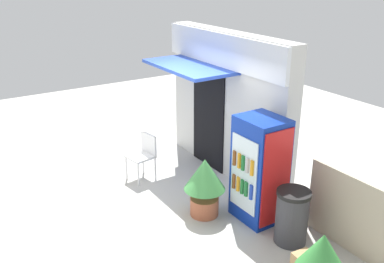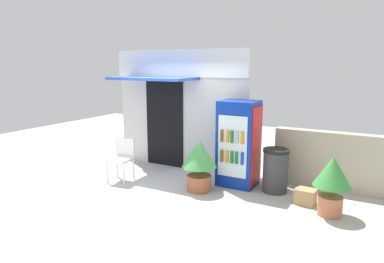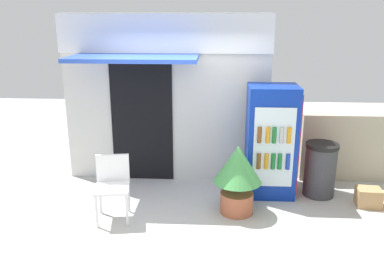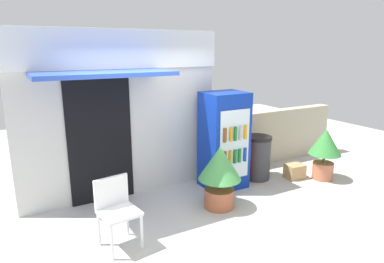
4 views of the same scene
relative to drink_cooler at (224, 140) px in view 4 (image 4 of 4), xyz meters
The scene contains 9 objects.
ground 1.92m from the drink_cooler, 140.69° to the right, with size 16.00×16.00×0.00m, color beige.
storefront_building 1.90m from the drink_cooler, 160.50° to the left, with size 3.40×1.28×2.77m.
drink_cooler is the anchor object (origin of this frame).
plastic_chair 2.47m from the drink_cooler, 158.11° to the right, with size 0.52×0.51×0.89m.
potted_plant_near_shop 0.90m from the drink_cooler, 128.79° to the right, with size 0.68×0.68×1.01m.
potted_plant_curbside 2.00m from the drink_cooler, 19.34° to the right, with size 0.61×0.61×0.99m.
trash_bin 0.89m from the drink_cooler, ahead, with size 0.50×0.50×0.85m.
stone_boundary_wall 2.09m from the drink_cooler, 18.12° to the left, with size 2.75×0.24×1.15m, color #B7AD93.
cardboard_box 1.64m from the drink_cooler, 14.36° to the right, with size 0.35×0.27×0.28m, color tan.
Camera 4 is at (-1.99, -3.69, 2.48)m, focal length 31.39 mm.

